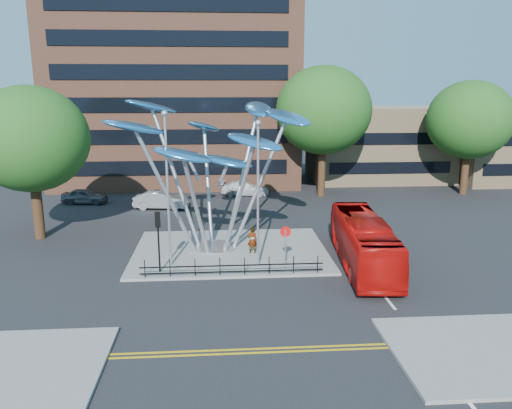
{
  "coord_description": "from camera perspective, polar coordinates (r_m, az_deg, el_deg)",
  "views": [
    {
      "loc": [
        -1.58,
        -23.91,
        10.15
      ],
      "look_at": [
        0.46,
        4.0,
        3.54
      ],
      "focal_mm": 35.0,
      "sensor_mm": 36.0,
      "label": 1
    }
  ],
  "objects": [
    {
      "name": "low_building_far",
      "position": [
        61.13,
        27.09,
        5.59
      ],
      "size": [
        12.0,
        8.0,
        7.0
      ],
      "primitive_type": "cube",
      "color": "tan",
      "rests_on": "ground"
    },
    {
      "name": "ground",
      "position": [
        26.03,
        -0.38,
        -9.67
      ],
      "size": [
        120.0,
        120.0,
        0.0
      ],
      "primitive_type": "plane",
      "color": "black",
      "rests_on": "ground"
    },
    {
      "name": "double_yellow_near",
      "position": [
        20.65,
        0.78,
        -16.15
      ],
      "size": [
        40.0,
        0.12,
        0.01
      ],
      "primitive_type": "cube",
      "color": "gold",
      "rests_on": "ground"
    },
    {
      "name": "tree_far",
      "position": [
        51.7,
        23.24,
        8.85
      ],
      "size": [
        8.0,
        8.0,
        10.81
      ],
      "color": "black",
      "rests_on": "ground"
    },
    {
      "name": "tree_left",
      "position": [
        36.27,
        -24.38,
        6.81
      ],
      "size": [
        7.6,
        7.6,
        10.32
      ],
      "color": "black",
      "rests_on": "ground"
    },
    {
      "name": "parked_car_mid",
      "position": [
        43.25,
        -10.8,
        0.5
      ],
      "size": [
        4.74,
        2.09,
        1.51
      ],
      "primitive_type": "imported",
      "rotation": [
        0.0,
        0.0,
        1.46
      ],
      "color": "#ACAFB3",
      "rests_on": "ground"
    },
    {
      "name": "street_lamp_right",
      "position": [
        27.46,
        0.23,
        2.68
      ],
      "size": [
        0.36,
        0.36,
        8.3
      ],
      "color": "#9EA0A5",
      "rests_on": "traffic_island"
    },
    {
      "name": "traffic_light_island",
      "position": [
        27.68,
        -11.13,
        -2.77
      ],
      "size": [
        0.28,
        0.18,
        3.42
      ],
      "color": "black",
      "rests_on": "traffic_island"
    },
    {
      "name": "double_yellow_far",
      "position": [
        20.39,
        0.86,
        -16.56
      ],
      "size": [
        40.0,
        0.12,
        0.01
      ],
      "primitive_type": "cube",
      "color": "gold",
      "rests_on": "ground"
    },
    {
      "name": "parked_car_right",
      "position": [
        47.9,
        -1.27,
        1.87
      ],
      "size": [
        4.79,
        2.41,
        1.33
      ],
      "primitive_type": "imported",
      "rotation": [
        0.0,
        0.0,
        1.45
      ],
      "color": "silver",
      "rests_on": "ground"
    },
    {
      "name": "traffic_island",
      "position": [
        31.57,
        -2.93,
        -5.34
      ],
      "size": [
        12.0,
        9.0,
        0.15
      ],
      "primitive_type": "cube",
      "color": "slate",
      "rests_on": "ground"
    },
    {
      "name": "pedestrian_railing_front",
      "position": [
        27.36,
        -2.73,
        -7.27
      ],
      "size": [
        10.0,
        0.06,
        1.0
      ],
      "color": "black",
      "rests_on": "traffic_island"
    },
    {
      "name": "parked_car_left",
      "position": [
        46.91,
        -18.98,
        0.9
      ],
      "size": [
        4.15,
        2.12,
        1.35
      ],
      "primitive_type": "imported",
      "rotation": [
        0.0,
        0.0,
        1.43
      ],
      "color": "#47494F",
      "rests_on": "ground"
    },
    {
      "name": "low_building_near",
      "position": [
        57.04,
        13.88,
        6.71
      ],
      "size": [
        15.0,
        8.0,
        8.0
      ],
      "primitive_type": "cube",
      "color": "tan",
      "rests_on": "ground"
    },
    {
      "name": "street_lamp_left",
      "position": [
        27.98,
        -10.13,
        3.21
      ],
      "size": [
        0.36,
        0.36,
        8.8
      ],
      "color": "#9EA0A5",
      "rests_on": "traffic_island"
    },
    {
      "name": "brick_tower",
      "position": [
        56.3,
        -9.13,
        18.07
      ],
      "size": [
        25.0,
        15.0,
        30.0
      ],
      "primitive_type": "cube",
      "color": "brown",
      "rests_on": "ground"
    },
    {
      "name": "leaf_sculpture",
      "position": [
        30.77,
        -5.11,
        7.12
      ],
      "size": [
        12.72,
        9.54,
        9.51
      ],
      "color": "#9EA0A5",
      "rests_on": "traffic_island"
    },
    {
      "name": "pedestrian",
      "position": [
        30.71,
        -0.44,
        -4.1
      ],
      "size": [
        0.62,
        0.43,
        1.64
      ],
      "primitive_type": "imported",
      "rotation": [
        0.0,
        0.0,
        3.2
      ],
      "color": "gray",
      "rests_on": "traffic_island"
    },
    {
      "name": "tree_right",
      "position": [
        46.95,
        7.72,
        10.59
      ],
      "size": [
        8.8,
        8.8,
        12.11
      ],
      "color": "black",
      "rests_on": "ground"
    },
    {
      "name": "red_bus",
      "position": [
        29.51,
        12.14,
        -4.19
      ],
      "size": [
        3.32,
        10.5,
        2.88
      ],
      "primitive_type": "imported",
      "rotation": [
        0.0,
        0.0,
        -0.09
      ],
      "color": "#AF0A08",
      "rests_on": "ground"
    },
    {
      "name": "no_entry_sign_island",
      "position": [
        27.94,
        3.38,
        -4.09
      ],
      "size": [
        0.6,
        0.1,
        2.45
      ],
      "color": "#9EA0A5",
      "rests_on": "traffic_island"
    }
  ]
}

